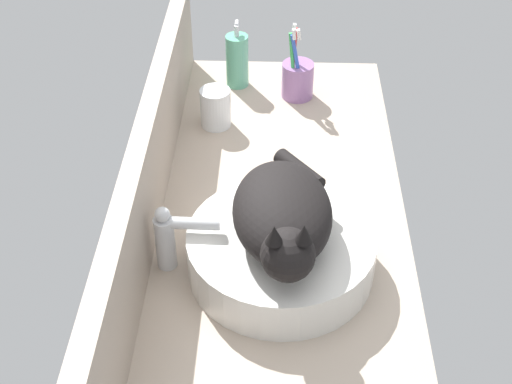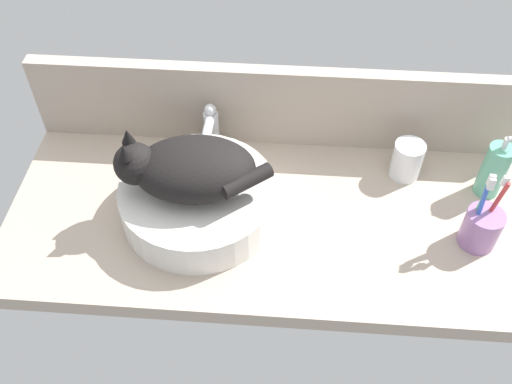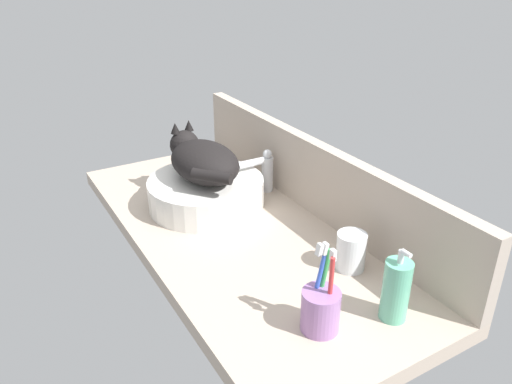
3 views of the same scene
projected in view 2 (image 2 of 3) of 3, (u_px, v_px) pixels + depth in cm
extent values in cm
cube|color=#B2A08E|center=(275.00, 218.00, 127.51)|extent=(118.26, 52.01, 4.00)
cube|color=#AD9E8E|center=(282.00, 106.00, 134.57)|extent=(118.26, 3.60, 20.62)
cylinder|color=silver|center=(198.00, 200.00, 122.92)|extent=(33.53, 33.53, 8.31)
ellipsoid|color=black|center=(195.00, 169.00, 115.76)|extent=(26.25, 18.90, 11.00)
sphere|color=black|center=(135.00, 164.00, 114.62)|extent=(8.80, 8.80, 8.80)
cone|color=black|center=(124.00, 152.00, 109.13)|extent=(2.80, 2.80, 3.20)
cone|color=black|center=(127.00, 137.00, 112.08)|extent=(2.80, 2.80, 3.20)
cylinder|color=black|center=(247.00, 181.00, 112.86)|extent=(10.57, 9.39, 3.20)
cylinder|color=silver|center=(212.00, 132.00, 135.73)|extent=(3.60, 3.60, 11.00)
cylinder|color=silver|center=(207.00, 130.00, 128.76)|extent=(2.38, 10.04, 2.20)
sphere|color=silver|center=(210.00, 110.00, 130.76)|extent=(2.80, 2.80, 2.80)
cylinder|color=#60B793|center=(494.00, 170.00, 125.48)|extent=(5.56, 5.56, 13.29)
cylinder|color=silver|center=(506.00, 144.00, 119.51)|extent=(1.20, 1.20, 2.80)
cylinder|color=#996BA8|center=(481.00, 228.00, 117.42)|extent=(7.72, 7.72, 8.79)
cylinder|color=#D13838|center=(491.00, 210.00, 114.86)|extent=(2.20, 1.92, 17.04)
cube|color=white|center=(505.00, 181.00, 108.55)|extent=(1.38, 0.94, 2.53)
cylinder|color=blue|center=(479.00, 213.00, 114.28)|extent=(1.21, 4.01, 16.89)
cube|color=white|center=(492.00, 184.00, 107.97)|extent=(1.25, 1.23, 2.53)
cylinder|color=green|center=(478.00, 209.00, 115.02)|extent=(2.20, 2.49, 17.03)
cube|color=white|center=(491.00, 180.00, 108.72)|extent=(1.39, 1.02, 2.55)
cylinder|color=white|center=(407.00, 160.00, 130.57)|extent=(7.01, 7.01, 9.16)
cylinder|color=silver|center=(406.00, 165.00, 131.72)|extent=(6.17, 6.17, 6.06)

